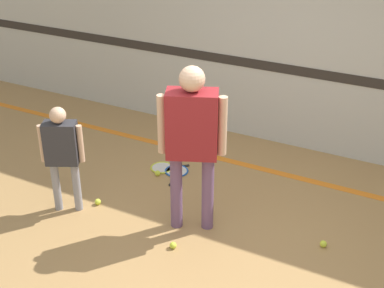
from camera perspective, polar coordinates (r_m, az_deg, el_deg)
The scene contains 11 objects.
ground_plane at distance 5.23m, azimuth 0.97°, elevation -10.68°, with size 16.00×16.00×0.00m, color #A87F4C.
wall_back at distance 6.61m, azimuth 10.93°, elevation 12.57°, with size 16.00×0.07×3.20m.
floor_stripe at distance 6.50m, azimuth 7.55°, elevation -2.65°, with size 14.40×0.10×0.01m.
person_instructor at distance 4.94m, azimuth 0.00°, elevation 1.20°, with size 0.60×0.43×1.69m.
person_student_left at distance 5.51m, azimuth -13.72°, elevation -0.46°, with size 0.40×0.31×1.17m.
racket_spare_on_floor at distance 6.37m, azimuth -1.69°, elevation -2.96°, with size 0.35×0.51×0.03m.
racket_second_spare at distance 6.47m, azimuth -3.07°, elevation -2.52°, with size 0.47×0.41×0.03m.
tennis_ball_near_instructor at distance 5.17m, azimuth -2.03°, elevation -10.75°, with size 0.07×0.07×0.07m, color #CCE038.
tennis_ball_by_spare_racket at distance 6.31m, azimuth -3.68°, elevation -3.13°, with size 0.07×0.07×0.07m, color #CCE038.
tennis_ball_stray_left at distance 5.86m, azimuth -10.02°, elevation -6.10°, with size 0.07×0.07×0.07m, color #CCE038.
tennis_ball_stray_right at distance 5.34m, azimuth 13.83°, elevation -10.31°, with size 0.07×0.07×0.07m, color #CCE038.
Camera 1 is at (1.84, -3.69, 3.21)m, focal length 50.00 mm.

